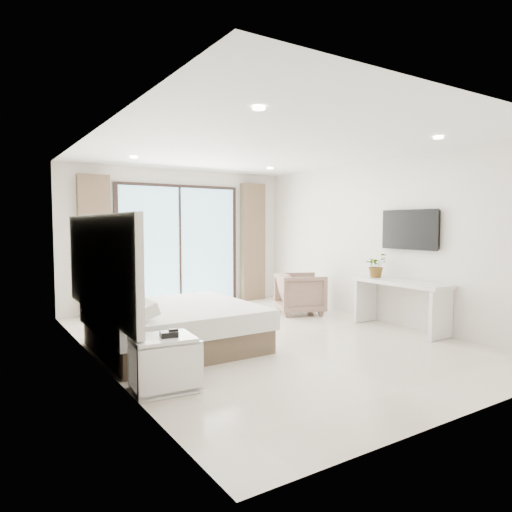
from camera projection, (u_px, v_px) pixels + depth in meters
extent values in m
plane|color=beige|center=(266.00, 339.00, 6.52)|extent=(6.20, 6.20, 0.00)
cube|color=silver|center=(179.00, 239.00, 9.03)|extent=(4.60, 0.02, 2.70)
cube|color=silver|center=(473.00, 258.00, 3.82)|extent=(4.60, 0.02, 2.70)
cube|color=silver|center=(99.00, 249.00, 5.18)|extent=(0.02, 6.20, 2.70)
cube|color=silver|center=(380.00, 241.00, 7.67)|extent=(0.02, 6.20, 2.70)
cube|color=white|center=(266.00, 147.00, 6.33)|extent=(4.60, 6.20, 0.02)
cube|color=beige|center=(99.00, 265.00, 5.41)|extent=(0.08, 3.00, 1.20)
cube|color=black|center=(411.00, 230.00, 7.06)|extent=(0.06, 1.00, 0.58)
cube|color=black|center=(409.00, 230.00, 7.04)|extent=(0.02, 1.04, 0.62)
cube|color=black|center=(180.00, 246.00, 9.01)|extent=(2.56, 0.04, 2.42)
cube|color=#97D4F1|center=(180.00, 246.00, 8.99)|extent=(2.40, 0.01, 2.30)
cube|color=brown|center=(95.00, 246.00, 8.03)|extent=(0.55, 0.14, 2.50)
cube|color=brown|center=(253.00, 242.00, 9.81)|extent=(0.55, 0.14, 2.50)
cylinder|color=white|center=(259.00, 108.00, 4.12)|extent=(0.12, 0.12, 0.02)
cylinder|color=white|center=(438.00, 138.00, 5.52)|extent=(0.12, 0.12, 0.02)
cylinder|color=white|center=(134.00, 157.00, 7.14)|extent=(0.12, 0.12, 0.02)
cylinder|color=white|center=(270.00, 168.00, 8.54)|extent=(0.12, 0.12, 0.02)
cube|color=brown|center=(176.00, 337.00, 6.00)|extent=(1.93, 1.83, 0.31)
cube|color=white|center=(176.00, 316.00, 5.98)|extent=(2.01, 1.91, 0.25)
cube|color=silver|center=(142.00, 314.00, 5.08)|extent=(0.28, 0.39, 0.14)
cube|color=silver|center=(130.00, 309.00, 5.43)|extent=(0.28, 0.39, 0.14)
cube|color=silver|center=(120.00, 303.00, 5.79)|extent=(0.28, 0.39, 0.14)
cube|color=silver|center=(111.00, 299.00, 6.13)|extent=(0.28, 0.39, 0.14)
cube|color=silver|center=(163.00, 339.00, 4.45)|extent=(0.63, 0.54, 0.05)
cube|color=silver|center=(163.00, 387.00, 4.48)|extent=(0.63, 0.54, 0.05)
cube|color=silver|center=(171.00, 370.00, 4.29)|extent=(0.59, 0.11, 0.48)
cube|color=silver|center=(155.00, 358.00, 4.65)|extent=(0.59, 0.11, 0.48)
cube|color=black|center=(169.00, 334.00, 4.43)|extent=(0.19, 0.16, 0.06)
cube|color=silver|center=(400.00, 282.00, 7.01)|extent=(0.50, 1.60, 0.06)
cube|color=silver|center=(441.00, 315.00, 6.43)|extent=(0.48, 0.06, 0.71)
cube|color=silver|center=(365.00, 301.00, 7.64)|extent=(0.48, 0.06, 0.71)
imported|color=#33662D|center=(376.00, 268.00, 7.41)|extent=(0.39, 0.43, 0.31)
imported|color=#826555|center=(300.00, 291.00, 8.32)|extent=(0.99, 1.01, 0.82)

